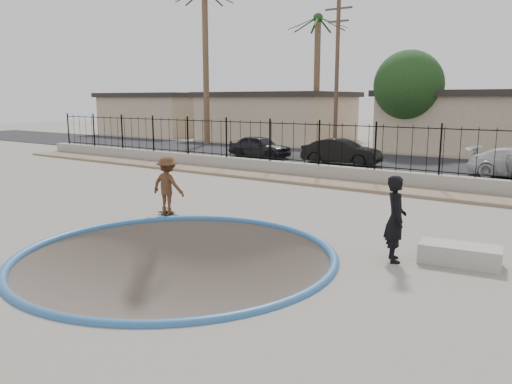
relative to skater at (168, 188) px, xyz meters
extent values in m
cube|color=slate|center=(2.80, 10.40, -1.93)|extent=(120.00, 120.00, 2.20)
torus|color=#2D5F95|center=(2.80, -2.60, -0.83)|extent=(7.04, 7.04, 0.20)
cube|color=#9A7F65|center=(2.80, 7.60, -0.77)|extent=(42.00, 1.60, 0.11)
cube|color=#9F998C|center=(2.80, 8.70, -0.53)|extent=(42.00, 0.45, 0.60)
cube|color=black|center=(2.80, 8.70, -0.11)|extent=(40.00, 0.04, 0.03)
cube|color=black|center=(2.80, 8.70, 1.47)|extent=(40.00, 0.04, 0.04)
cube|color=black|center=(2.80, 15.40, -0.81)|extent=(90.00, 8.00, 0.04)
cube|color=tan|center=(-25.20, 24.90, 0.92)|extent=(10.00, 8.00, 3.50)
cube|color=#2A2522|center=(-25.20, 24.90, 2.87)|extent=(10.60, 8.60, 0.40)
cube|color=tan|center=(-12.20, 24.90, 0.92)|extent=(11.00, 8.00, 3.50)
cube|color=#2A2522|center=(-12.20, 24.90, 2.87)|extent=(11.60, 8.60, 0.40)
cube|color=tan|center=(2.80, 24.90, 0.92)|extent=(10.00, 8.00, 3.50)
cube|color=#2A2522|center=(2.80, 24.90, 2.87)|extent=(10.60, 8.60, 0.40)
cylinder|color=brown|center=(-14.20, 18.40, 4.67)|extent=(0.44, 0.44, 11.00)
cylinder|color=brown|center=(-7.20, 22.40, 3.67)|extent=(0.44, 0.44, 9.00)
sphere|color=#1C4317|center=(-7.20, 22.40, 8.12)|extent=(0.70, 0.70, 0.70)
cylinder|color=#473323|center=(-3.20, 17.40, 3.67)|extent=(0.24, 0.24, 9.00)
cube|color=#473323|center=(-3.20, 17.40, 7.67)|extent=(1.70, 0.10, 0.10)
cube|color=#473323|center=(-3.20, 17.40, 6.97)|extent=(1.30, 0.10, 0.10)
cylinder|color=#473323|center=(-0.20, 21.40, 0.67)|extent=(0.34, 0.34, 3.00)
sphere|color=#143311|center=(-0.20, 21.40, 3.37)|extent=(4.32, 4.32, 4.32)
imported|color=brown|center=(0.00, 0.00, 0.00)|extent=(1.12, 0.70, 1.65)
cube|color=black|center=(0.00, 0.00, -0.76)|extent=(0.93, 0.45, 0.02)
cylinder|color=silver|center=(-0.32, 0.00, -0.80)|extent=(0.07, 0.05, 0.06)
cylinder|color=silver|center=(-0.27, 0.16, -0.80)|extent=(0.07, 0.05, 0.06)
cylinder|color=silver|center=(0.27, -0.16, -0.80)|extent=(0.07, 0.05, 0.06)
cylinder|color=silver|center=(0.32, 0.00, -0.80)|extent=(0.07, 0.05, 0.06)
imported|color=black|center=(6.80, -0.20, 0.09)|extent=(0.71, 0.79, 1.82)
cube|color=#A7A294|center=(7.98, 0.40, -0.63)|extent=(1.68, 0.92, 0.40)
imported|color=black|center=(-5.98, 13.40, -0.16)|extent=(3.72, 1.50, 1.27)
imported|color=black|center=(-0.78, 13.23, -0.13)|extent=(4.10, 1.74, 1.32)
camera|label=1|loc=(10.20, -10.16, 2.55)|focal=35.00mm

